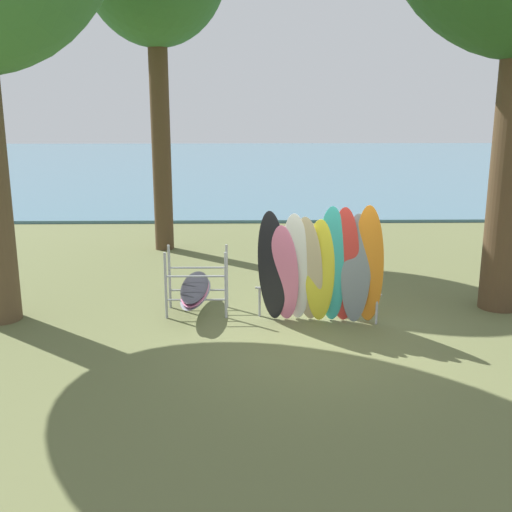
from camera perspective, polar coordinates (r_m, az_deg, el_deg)
The scene contains 4 objects.
ground_plane at distance 10.73m, azimuth 4.72°, elevation -7.45°, with size 80.00×80.00×0.00m, color #60663D.
lake_water at distance 38.20m, azimuth 0.56°, elevation 8.32°, with size 80.00×36.00×0.10m, color #477084.
leaning_board_pile at distance 11.01m, azimuth 5.95°, elevation -1.18°, with size 2.33×1.06×2.26m.
board_storage_rack at distance 11.82m, azimuth -5.55°, elevation -2.99°, with size 1.15×2.13×1.25m.
Camera 1 is at (-1.06, -9.92, 3.95)m, focal length 43.84 mm.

